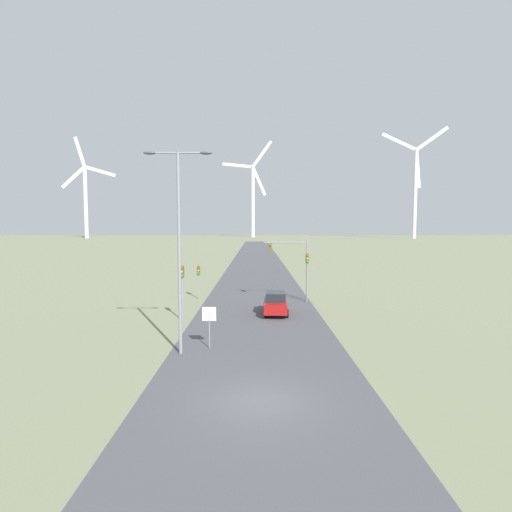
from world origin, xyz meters
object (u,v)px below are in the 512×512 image
car_approaching (274,303)px  wind_turbine_far_left (83,194)px  traffic_light_post_near_right (305,267)px  wind_turbine_left (251,194)px  traffic_light_post_mid_left (197,275)px  wind_turbine_center (413,184)px  stop_sign_near (207,320)px  streetlamp (177,230)px  traffic_light_post_near_left (180,281)px  traffic_light_mast_overhead (290,258)px

car_approaching → wind_turbine_far_left: wind_turbine_far_left is taller
traffic_light_post_near_right → car_approaching: size_ratio=1.09×
wind_turbine_left → wind_turbine_far_left: bearing=-166.9°
traffic_light_post_mid_left → wind_turbine_center: bearing=63.2°
stop_sign_near → car_approaching: size_ratio=0.58×
streetlamp → wind_turbine_center: size_ratio=0.17×
traffic_light_post_near_left → wind_turbine_left: size_ratio=0.07×
wind_turbine_center → traffic_light_mast_overhead: bearing=-114.5°
traffic_light_mast_overhead → wind_turbine_far_left: wind_turbine_far_left is taller
traffic_light_post_near_left → wind_turbine_far_left: bearing=114.6°
streetlamp → traffic_light_post_mid_left: size_ratio=3.47×
streetlamp → wind_turbine_center: bearing=65.4°
streetlamp → traffic_light_mast_overhead: size_ratio=1.92×
streetlamp → wind_turbine_center: (95.76, 209.40, 24.20)m
wind_turbine_far_left → wind_turbine_center: (191.00, -3.08, 5.50)m
streetlamp → wind_turbine_far_left: bearing=114.1°
traffic_light_post_near_left → wind_turbine_center: bearing=64.3°
traffic_light_mast_overhead → stop_sign_near: bearing=-112.4°
traffic_light_post_near_left → car_approaching: traffic_light_post_near_left is taller
traffic_light_mast_overhead → car_approaching: traffic_light_mast_overhead is taller
traffic_light_post_near_left → wind_turbine_center: wind_turbine_center is taller
traffic_light_post_near_right → wind_turbine_far_left: size_ratio=0.08×
stop_sign_near → wind_turbine_left: size_ratio=0.04×
traffic_light_post_mid_left → wind_turbine_left: 219.81m
streetlamp → traffic_light_post_near_left: (-1.33, 7.82, -3.89)m
streetlamp → wind_turbine_center: 231.53m
traffic_light_post_near_left → traffic_light_mast_overhead: 12.10m
traffic_light_post_near_left → traffic_light_post_mid_left: traffic_light_post_near_left is taller
wind_turbine_left → traffic_light_post_mid_left: bearing=-91.0°
traffic_light_post_near_left → traffic_light_post_near_right: bearing=35.2°
streetlamp → stop_sign_near: streetlamp is taller
streetlamp → wind_turbine_left: wind_turbine_left is taller
wind_turbine_far_left → streetlamp: bearing=-65.9°
traffic_light_post_mid_left → wind_turbine_far_left: (-93.83, 195.57, 23.26)m
traffic_light_post_near_right → wind_turbine_far_left: (-104.21, 197.39, 22.31)m
wind_turbine_far_left → wind_turbine_center: 191.11m
streetlamp → wind_turbine_left: (2.21, 235.22, 20.79)m
streetlamp → traffic_light_post_near_right: (8.97, 15.08, -3.60)m
traffic_light_mast_overhead → traffic_light_post_near_left: bearing=-137.9°
streetlamp → wind_turbine_left: size_ratio=0.18×
wind_turbine_left → stop_sign_near: bearing=-90.2°
traffic_light_post_near_right → wind_turbine_left: (-6.76, 220.14, 24.40)m
car_approaching → wind_turbine_left: wind_turbine_left is taller
traffic_light_post_mid_left → wind_turbine_center: size_ratio=0.05×
stop_sign_near → traffic_light_mast_overhead: traffic_light_mast_overhead is taller
stop_sign_near → car_approaching: (4.29, 8.92, -0.78)m
streetlamp → traffic_light_post_near_right: size_ratio=2.45×
stop_sign_near → wind_turbine_far_left: (-96.73, 211.46, 23.93)m
traffic_light_post_mid_left → wind_turbine_left: size_ratio=0.05×
wind_turbine_left → car_approaching: bearing=-89.1°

